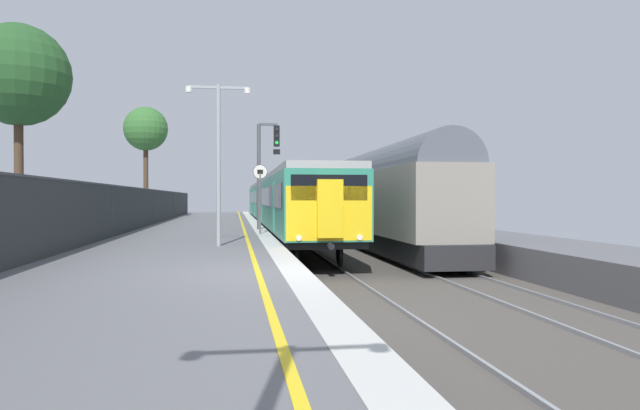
% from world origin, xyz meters
% --- Properties ---
extents(ground, '(17.40, 110.00, 1.21)m').
position_xyz_m(ground, '(2.64, 0.00, -0.61)').
color(ground, slate).
extents(commuter_train_at_platform, '(2.83, 41.87, 3.81)m').
position_xyz_m(commuter_train_at_platform, '(2.10, 26.92, 1.27)').
color(commuter_train_at_platform, '#2D846B').
rests_on(commuter_train_at_platform, ground).
extents(freight_train_adjacent_track, '(2.60, 46.14, 4.75)m').
position_xyz_m(freight_train_adjacent_track, '(6.10, 28.71, 1.60)').
color(freight_train_adjacent_track, '#232326').
rests_on(freight_train_adjacent_track, ground).
extents(signal_gantry, '(1.10, 0.24, 5.07)m').
position_xyz_m(signal_gantry, '(0.62, 16.64, 3.17)').
color(signal_gantry, '#47474C').
rests_on(signal_gantry, ground).
extents(speed_limit_sign, '(0.59, 0.08, 2.88)m').
position_xyz_m(speed_limit_sign, '(0.25, 12.87, 1.83)').
color(speed_limit_sign, '#59595B').
rests_on(speed_limit_sign, ground).
extents(platform_lamp_mid, '(2.00, 0.20, 5.03)m').
position_xyz_m(platform_lamp_mid, '(-1.30, 6.88, 3.01)').
color(platform_lamp_mid, '#93999E').
rests_on(platform_lamp_mid, ground).
extents(background_tree_left, '(3.36, 3.36, 8.52)m').
position_xyz_m(background_tree_left, '(-7.46, 35.44, 6.71)').
color(background_tree_left, '#473323').
rests_on(background_tree_left, ground).
extents(background_tree_centre, '(3.55, 3.55, 7.58)m').
position_xyz_m(background_tree_centre, '(-8.30, 10.16, 5.70)').
color(background_tree_centre, '#473323').
rests_on(background_tree_centre, ground).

